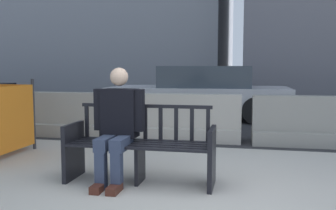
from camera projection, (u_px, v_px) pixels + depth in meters
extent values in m
plane|color=#B7B2A8|center=(201.00, 206.00, 3.55)|extent=(200.00, 200.00, 0.00)
cube|color=#28282B|center=(236.00, 109.00, 12.01)|extent=(120.00, 12.00, 0.01)
cube|color=black|center=(73.00, 151.00, 4.44)|extent=(0.05, 0.51, 0.66)
cube|color=black|center=(212.00, 158.00, 4.10)|extent=(0.05, 0.51, 0.66)
cube|color=black|center=(140.00, 163.00, 4.28)|extent=(0.04, 0.32, 0.45)
cube|color=black|center=(134.00, 148.00, 4.03)|extent=(1.60, 0.08, 0.02)
cube|color=black|center=(137.00, 146.00, 4.14)|extent=(1.60, 0.08, 0.02)
cube|color=black|center=(140.00, 144.00, 4.26)|extent=(1.60, 0.08, 0.02)
cube|color=black|center=(143.00, 142.00, 4.37)|extent=(1.60, 0.08, 0.02)
cube|color=black|center=(145.00, 140.00, 4.48)|extent=(1.60, 0.08, 0.02)
cube|color=black|center=(145.00, 106.00, 4.45)|extent=(1.60, 0.05, 0.04)
cube|color=black|center=(87.00, 122.00, 4.62)|extent=(0.04, 0.03, 0.38)
cube|color=black|center=(101.00, 122.00, 4.59)|extent=(0.04, 0.03, 0.38)
cube|color=black|center=(116.00, 122.00, 4.55)|extent=(0.04, 0.03, 0.38)
cube|color=black|center=(130.00, 123.00, 4.51)|extent=(0.04, 0.03, 0.38)
cube|color=black|center=(145.00, 123.00, 4.47)|extent=(0.04, 0.03, 0.38)
cube|color=black|center=(161.00, 124.00, 4.43)|extent=(0.04, 0.03, 0.38)
cube|color=black|center=(176.00, 124.00, 4.39)|extent=(0.04, 0.03, 0.38)
cube|color=black|center=(192.00, 125.00, 4.35)|extent=(0.04, 0.03, 0.38)
cube|color=black|center=(208.00, 125.00, 4.32)|extent=(0.04, 0.03, 0.38)
cube|color=black|center=(72.00, 125.00, 4.39)|extent=(0.05, 0.46, 0.03)
cube|color=black|center=(212.00, 130.00, 4.05)|extent=(0.05, 0.46, 0.03)
cube|color=black|center=(120.00, 113.00, 4.34)|extent=(0.40, 0.24, 0.56)
sphere|color=beige|center=(119.00, 77.00, 4.28)|extent=(0.21, 0.21, 0.21)
cube|color=#333D56|center=(106.00, 143.00, 4.18)|extent=(0.14, 0.44, 0.14)
cube|color=#333D56|center=(122.00, 143.00, 4.14)|extent=(0.14, 0.44, 0.14)
cube|color=#333D56|center=(101.00, 169.00, 4.04)|extent=(0.11, 0.11, 0.45)
cube|color=#333D56|center=(117.00, 170.00, 4.00)|extent=(0.11, 0.11, 0.45)
cube|color=#4C2319|center=(98.00, 188.00, 3.98)|extent=(0.11, 0.26, 0.08)
cube|color=#4C2319|center=(114.00, 189.00, 3.94)|extent=(0.11, 0.26, 0.08)
cube|color=black|center=(99.00, 109.00, 4.36)|extent=(0.09, 0.12, 0.48)
cube|color=black|center=(140.00, 110.00, 4.26)|extent=(0.09, 0.12, 0.48)
cube|color=#ADA89E|center=(186.00, 133.00, 6.86)|extent=(2.01, 0.71, 0.24)
cube|color=#ADA89E|center=(186.00, 110.00, 6.82)|extent=(2.00, 0.33, 0.60)
cube|color=#9E998E|center=(61.00, 129.00, 7.35)|extent=(2.01, 0.72, 0.24)
cube|color=#9E998E|center=(61.00, 108.00, 7.31)|extent=(2.01, 0.34, 0.60)
cube|color=gray|center=(312.00, 138.00, 6.38)|extent=(2.02, 0.74, 0.24)
cube|color=gray|center=(313.00, 114.00, 6.34)|extent=(2.01, 0.36, 0.60)
cylinder|color=#2D2D33|center=(33.00, 114.00, 6.03)|extent=(0.05, 0.05, 1.14)
cube|color=orange|center=(8.00, 120.00, 5.38)|extent=(0.03, 1.32, 0.96)
cube|color=silver|center=(198.00, 98.00, 9.78)|extent=(4.66, 2.01, 0.56)
cube|color=#38424C|center=(205.00, 77.00, 9.70)|extent=(2.36, 1.70, 0.54)
cylinder|color=black|center=(137.00, 108.00, 9.20)|extent=(0.65, 0.25, 0.64)
cylinder|color=black|center=(152.00, 102.00, 10.90)|extent=(0.65, 0.25, 0.64)
cylinder|color=black|center=(256.00, 111.00, 8.71)|extent=(0.65, 0.25, 0.64)
cylinder|color=black|center=(252.00, 104.00, 10.41)|extent=(0.65, 0.25, 0.64)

